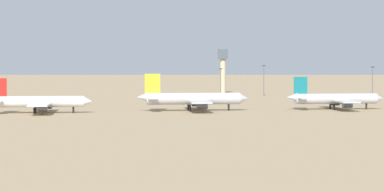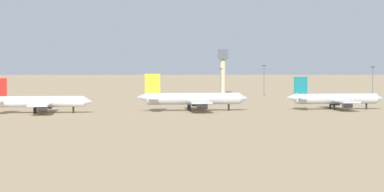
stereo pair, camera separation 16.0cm
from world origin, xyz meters
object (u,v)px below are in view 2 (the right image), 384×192
object	(u,v)px
parked_jet_red_1	(38,102)
parked_jet_teal_3	(335,99)
light_pole_west	(264,78)
control_tower	(223,67)
light_pole_mid	(221,80)
parked_jet_yellow_2	(192,99)
light_pole_east	(373,80)

from	to	relation	value
parked_jet_red_1	parked_jet_teal_3	distance (m)	113.15
parked_jet_red_1	light_pole_west	distance (m)	163.53
control_tower	light_pole_mid	size ratio (longest dim) A/B	1.71
parked_jet_red_1	parked_jet_yellow_2	xyz separation A→B (m)	(56.73, 6.87, 0.44)
parked_jet_teal_3	parked_jet_yellow_2	bearing A→B (deg)	-178.62
light_pole_west	parked_jet_teal_3	bearing A→B (deg)	-87.13
parked_jet_yellow_2	parked_jet_red_1	bearing A→B (deg)	-173.93
light_pole_mid	control_tower	bearing A→B (deg)	80.07
parked_jet_teal_3	light_pole_east	world-z (taller)	light_pole_east
parked_jet_red_1	parked_jet_teal_3	xyz separation A→B (m)	(112.76, 9.42, 0.02)
parked_jet_yellow_2	parked_jet_teal_3	bearing A→B (deg)	1.77
parked_jet_red_1	control_tower	world-z (taller)	control_tower
light_pole_mid	light_pole_east	size ratio (longest dim) A/B	0.93
control_tower	light_pole_mid	world-z (taller)	control_tower
parked_jet_teal_3	light_pole_east	xyz separation A→B (m)	(40.49, 72.82, 5.10)
control_tower	light_pole_mid	bearing A→B (deg)	-99.93
parked_jet_yellow_2	light_pole_west	size ratio (longest dim) A/B	2.56
parked_jet_teal_3	light_pole_east	bearing A→B (deg)	59.70
light_pole_mid	light_pole_east	xyz separation A→B (m)	(70.28, -37.45, 0.61)
light_pole_mid	parked_jet_red_1	bearing A→B (deg)	-124.73
control_tower	parked_jet_red_1	bearing A→B (deg)	-120.38
light_pole_mid	light_pole_west	bearing A→B (deg)	9.01
control_tower	light_pole_west	size ratio (longest dim) A/B	1.54
parked_jet_yellow_2	light_pole_mid	xyz separation A→B (m)	(26.24, 112.83, 4.08)
control_tower	light_pole_east	xyz separation A→B (m)	(64.82, -68.60, -6.17)
parked_jet_yellow_2	light_pole_west	xyz separation A→B (m)	(50.31, 116.64, 4.92)
parked_jet_red_1	control_tower	size ratio (longest dim) A/B	1.50
parked_jet_teal_3	parked_jet_red_1	bearing A→B (deg)	-176.45
parked_jet_red_1	parked_jet_yellow_2	bearing A→B (deg)	7.06
parked_jet_red_1	parked_jet_teal_3	size ratio (longest dim) A/B	0.99
parked_jet_yellow_2	parked_jet_teal_3	xyz separation A→B (m)	(56.03, 2.55, -0.41)
parked_jet_red_1	light_pole_west	world-z (taller)	light_pole_west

